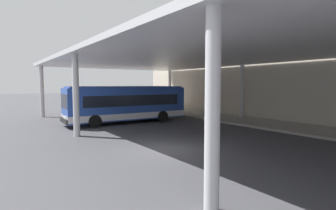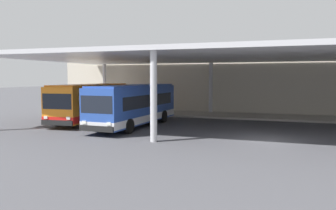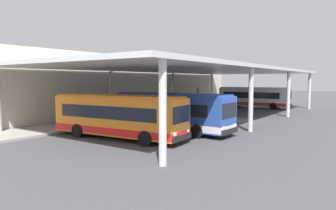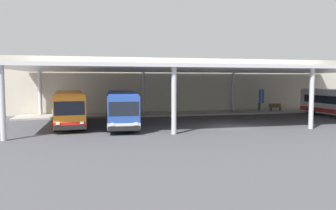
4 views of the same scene
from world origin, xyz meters
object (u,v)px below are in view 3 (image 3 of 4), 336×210
at_px(bus_nearest_bay, 118,116).
at_px(banner_sign, 198,96).
at_px(bench_waiting, 201,103).
at_px(trash_bin, 193,104).
at_px(bus_middle_bay, 254,97).
at_px(bus_second_bay, 171,112).

relative_size(bus_nearest_bay, banner_sign, 3.34).
height_order(bench_waiting, trash_bin, trash_bin).
xyz_separation_m(bench_waiting, trash_bin, (-2.23, 0.14, 0.01)).
height_order(bus_middle_bay, bench_waiting, bus_middle_bay).
bearing_deg(trash_bin, bus_second_bay, -154.53).
bearing_deg(bench_waiting, bus_middle_bay, -62.27).
xyz_separation_m(bus_nearest_bay, bench_waiting, (26.02, 7.46, -0.99)).
bearing_deg(banner_sign, bus_second_bay, -156.69).
xyz_separation_m(bench_waiting, banner_sign, (-2.57, -0.88, 1.32)).
relative_size(bus_second_bay, bus_middle_bay, 1.01).
xyz_separation_m(bus_nearest_bay, banner_sign, (23.45, 6.58, 0.32)).
distance_m(bus_middle_bay, trash_bin, 9.45).
relative_size(bus_nearest_bay, trash_bin, 10.91).
xyz_separation_m(bus_second_bay, trash_bin, (19.09, 9.09, -0.98)).
relative_size(bus_nearest_bay, bus_second_bay, 1.01).
relative_size(bus_second_bay, trash_bin, 10.84).
bearing_deg(trash_bin, banner_sign, -108.76).
xyz_separation_m(bus_middle_bay, trash_bin, (-5.97, 7.26, -0.98)).
bearing_deg(bus_second_bay, bus_nearest_bay, 162.36).
height_order(bus_second_bay, banner_sign, banner_sign).
height_order(trash_bin, banner_sign, banner_sign).
bearing_deg(bus_nearest_bay, banner_sign, 15.67).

